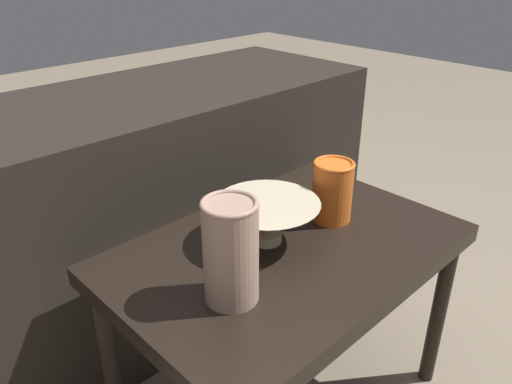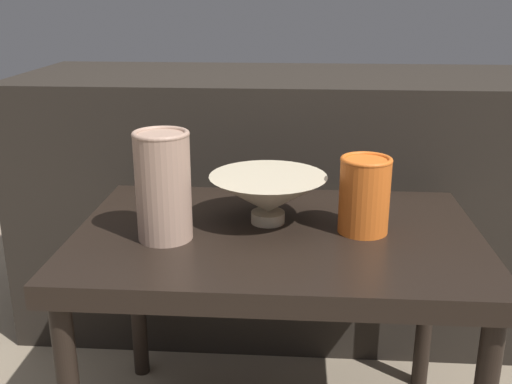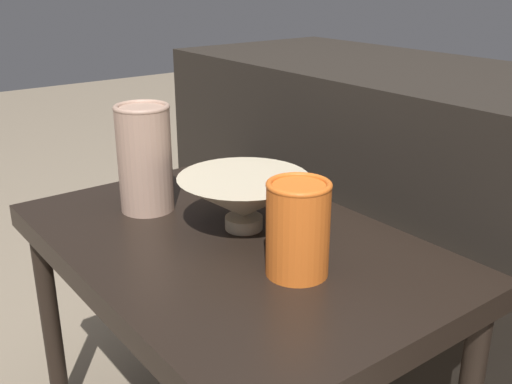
% 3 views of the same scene
% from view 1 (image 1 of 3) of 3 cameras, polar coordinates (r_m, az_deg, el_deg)
% --- Properties ---
extents(table, '(0.73, 0.49, 0.46)m').
position_cam_1_polar(table, '(1.07, 3.50, -8.37)').
color(table, black).
rests_on(table, ground_plane).
extents(couch_backdrop, '(1.36, 0.50, 0.67)m').
position_cam_1_polar(couch_backdrop, '(1.47, -12.37, -1.81)').
color(couch_backdrop, black).
rests_on(couch_backdrop, ground_plane).
extents(bowl, '(0.22, 0.22, 0.09)m').
position_cam_1_polar(bowl, '(1.02, 1.26, -3.02)').
color(bowl, '#C1B293').
rests_on(bowl, table).
extents(vase_textured_left, '(0.10, 0.10, 0.19)m').
position_cam_1_polar(vase_textured_left, '(0.84, -2.91, -6.70)').
color(vase_textured_left, tan).
rests_on(vase_textured_left, table).
extents(vase_colorful_right, '(0.09, 0.09, 0.14)m').
position_cam_1_polar(vase_colorful_right, '(1.11, 8.71, 0.23)').
color(vase_colorful_right, orange).
rests_on(vase_colorful_right, table).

